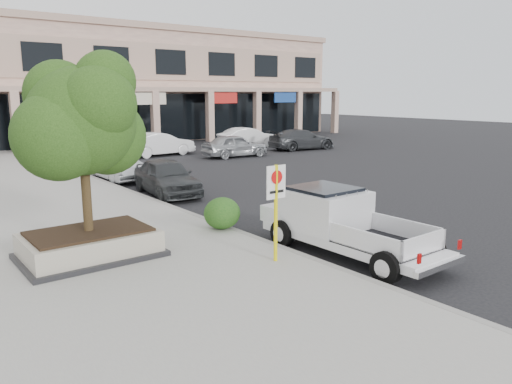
% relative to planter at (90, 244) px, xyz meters
% --- Properties ---
extents(ground, '(120.00, 120.00, 0.00)m').
position_rel_planter_xyz_m(ground, '(5.76, -3.04, -0.48)').
color(ground, black).
rests_on(ground, ground).
extents(sidewalk, '(8.00, 52.00, 0.15)m').
position_rel_planter_xyz_m(sidewalk, '(0.26, 2.96, -0.40)').
color(sidewalk, gray).
rests_on(sidewalk, ground).
extents(curb, '(0.20, 52.00, 0.15)m').
position_rel_planter_xyz_m(curb, '(4.21, 2.96, -0.40)').
color(curb, gray).
rests_on(curb, ground).
extents(strip_mall, '(40.55, 12.43, 9.50)m').
position_rel_planter_xyz_m(strip_mall, '(13.76, 30.89, 4.27)').
color(strip_mall, tan).
rests_on(strip_mall, ground).
extents(planter, '(3.20, 2.20, 0.68)m').
position_rel_planter_xyz_m(planter, '(0.00, 0.00, 0.00)').
color(planter, black).
rests_on(planter, sidewalk).
extents(planter_tree, '(2.90, 2.55, 4.00)m').
position_rel_planter_xyz_m(planter_tree, '(0.13, 0.15, 2.94)').
color(planter_tree, '#302212').
rests_on(planter_tree, planter).
extents(no_parking_sign, '(0.55, 0.09, 2.30)m').
position_rel_planter_xyz_m(no_parking_sign, '(3.39, -2.96, 1.16)').
color(no_parking_sign, yellow).
rests_on(no_parking_sign, sidewalk).
extents(hedge, '(1.10, 0.99, 0.93)m').
position_rel_planter_xyz_m(hedge, '(3.96, 0.16, 0.14)').
color(hedge, '#164814').
rests_on(hedge, sidewalk).
extents(pickup_truck, '(2.00, 5.26, 1.65)m').
position_rel_planter_xyz_m(pickup_truck, '(5.41, -3.49, 0.35)').
color(pickup_truck, silver).
rests_on(pickup_truck, ground).
extents(curb_car_a, '(2.29, 4.50, 1.47)m').
position_rel_planter_xyz_m(curb_car_a, '(5.39, 6.30, 0.26)').
color(curb_car_a, '#2C2F31').
rests_on(curb_car_a, ground).
extents(curb_car_b, '(1.58, 4.22, 1.38)m').
position_rel_planter_xyz_m(curb_car_b, '(5.10, 10.92, 0.21)').
color(curb_car_b, '#9C9FA4').
rests_on(curb_car_b, ground).
extents(curb_car_c, '(2.20, 4.91, 1.40)m').
position_rel_planter_xyz_m(curb_car_c, '(5.26, 14.78, 0.22)').
color(curb_car_c, silver).
rests_on(curb_car_c, ground).
extents(curb_car_d, '(2.84, 5.08, 1.34)m').
position_rel_planter_xyz_m(curb_car_d, '(5.71, 22.38, 0.20)').
color(curb_car_d, black).
rests_on(curb_car_d, ground).
extents(lot_car_a, '(4.41, 2.10, 1.46)m').
position_rel_planter_xyz_m(lot_car_a, '(14.48, 14.36, 0.25)').
color(lot_car_a, '#A0A3A8').
rests_on(lot_car_a, ground).
extents(lot_car_b, '(4.70, 1.91, 1.52)m').
position_rel_planter_xyz_m(lot_car_b, '(10.96, 17.90, 0.28)').
color(lot_car_b, white).
rests_on(lot_car_b, ground).
extents(lot_car_c, '(5.26, 2.68, 1.46)m').
position_rel_planter_xyz_m(lot_car_c, '(20.76, 14.88, 0.26)').
color(lot_car_c, '#313437').
rests_on(lot_car_c, ground).
extents(lot_car_d, '(5.40, 3.07, 1.42)m').
position_rel_planter_xyz_m(lot_car_d, '(8.73, 24.37, 0.24)').
color(lot_car_d, black).
rests_on(lot_car_d, ground).
extents(lot_car_e, '(4.52, 2.17, 1.49)m').
position_rel_planter_xyz_m(lot_car_e, '(12.19, 24.65, 0.27)').
color(lot_car_e, '#919398').
rests_on(lot_car_e, ground).
extents(lot_car_f, '(4.66, 2.02, 1.49)m').
position_rel_planter_xyz_m(lot_car_f, '(18.49, 18.35, 0.27)').
color(lot_car_f, white).
rests_on(lot_car_f, ground).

